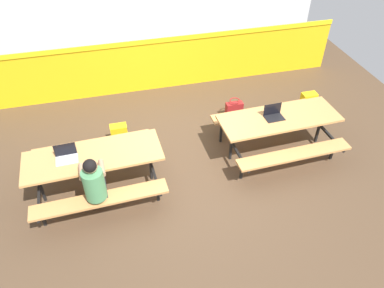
{
  "coord_description": "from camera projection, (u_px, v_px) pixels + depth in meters",
  "views": [
    {
      "loc": [
        -1.16,
        -4.61,
        4.52
      ],
      "look_at": [
        0.0,
        -0.05,
        0.55
      ],
      "focal_mm": 35.02,
      "sensor_mm": 36.0,
      "label": 1
    }
  ],
  "objects": [
    {
      "name": "ground_plane",
      "position": [
        191.0,
        166.0,
        6.56
      ],
      "size": [
        10.0,
        10.0,
        0.02
      ],
      "primitive_type": "cube",
      "color": "#4C3826"
    },
    {
      "name": "accent_backdrop",
      "position": [
        159.0,
        35.0,
        7.78
      ],
      "size": [
        8.0,
        0.14,
        2.6
      ],
      "color": "yellow",
      "rests_on": "ground"
    },
    {
      "name": "picnic_table_left",
      "position": [
        95.0,
        163.0,
        5.77
      ],
      "size": [
        2.11,
        1.62,
        0.74
      ],
      "color": "tan",
      "rests_on": "ground"
    },
    {
      "name": "picnic_table_right",
      "position": [
        278.0,
        125.0,
        6.52
      ],
      "size": [
        2.11,
        1.62,
        0.74
      ],
      "color": "tan",
      "rests_on": "ground"
    },
    {
      "name": "student_nearer",
      "position": [
        94.0,
        183.0,
        5.27
      ],
      "size": [
        0.37,
        0.53,
        1.21
      ],
      "color": "#2D2D38",
      "rests_on": "ground"
    },
    {
      "name": "laptop_silver",
      "position": [
        66.0,
        156.0,
        5.58
      ],
      "size": [
        0.33,
        0.23,
        0.22
      ],
      "color": "silver",
      "rests_on": "picnic_table_left"
    },
    {
      "name": "laptop_dark",
      "position": [
        274.0,
        115.0,
        6.39
      ],
      "size": [
        0.33,
        0.23,
        0.22
      ],
      "color": "black",
      "rests_on": "picnic_table_right"
    },
    {
      "name": "backpack_dark",
      "position": [
        308.0,
        103.0,
        7.68
      ],
      "size": [
        0.3,
        0.22,
        0.44
      ],
      "color": "yellow",
      "rests_on": "ground"
    },
    {
      "name": "tote_bag_bright",
      "position": [
        234.0,
        110.0,
        7.52
      ],
      "size": [
        0.34,
        0.21,
        0.43
      ],
      "color": "maroon",
      "rests_on": "ground"
    },
    {
      "name": "satchel_spare",
      "position": [
        120.0,
        135.0,
        6.87
      ],
      "size": [
        0.3,
        0.22,
        0.44
      ],
      "color": "yellow",
      "rests_on": "ground"
    }
  ]
}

